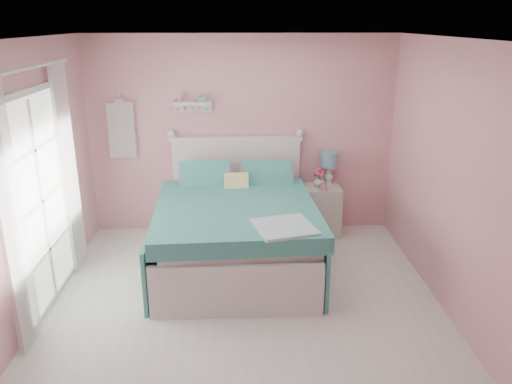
{
  "coord_description": "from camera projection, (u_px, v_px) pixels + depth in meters",
  "views": [
    {
      "loc": [
        -0.04,
        -4.21,
        2.75
      ],
      "look_at": [
        0.15,
        1.2,
        0.88
      ],
      "focal_mm": 35.0,
      "sensor_mm": 36.0,
      "label": 1
    }
  ],
  "objects": [
    {
      "name": "curtain_near",
      "position": [
        11.0,
        221.0,
        4.1
      ],
      "size": [
        0.04,
        0.4,
        2.32
      ],
      "primitive_type": "cube",
      "color": "white",
      "rests_on": "floor"
    },
    {
      "name": "hanging_dress",
      "position": [
        122.0,
        131.0,
        6.43
      ],
      "size": [
        0.34,
        0.03,
        0.72
      ],
      "primitive_type": "cube",
      "color": "white",
      "rests_on": "room_shell"
    },
    {
      "name": "nightstand",
      "position": [
        322.0,
        210.0,
        6.7
      ],
      "size": [
        0.46,
        0.45,
        0.66
      ],
      "color": "beige",
      "rests_on": "floor"
    },
    {
      "name": "room_shell",
      "position": [
        243.0,
        161.0,
        4.36
      ],
      "size": [
        4.5,
        4.5,
        4.5
      ],
      "color": "#CD828D",
      "rests_on": "floor"
    },
    {
      "name": "wall_shelf",
      "position": [
        192.0,
        104.0,
        6.36
      ],
      "size": [
        0.5,
        0.15,
        0.25
      ],
      "color": "silver",
      "rests_on": "room_shell"
    },
    {
      "name": "table_lamp",
      "position": [
        329.0,
        162.0,
        6.6
      ],
      "size": [
        0.22,
        0.22,
        0.45
      ],
      "color": "white",
      "rests_on": "nightstand"
    },
    {
      "name": "roses",
      "position": [
        319.0,
        173.0,
        6.53
      ],
      "size": [
        0.14,
        0.11,
        0.12
      ],
      "color": "#CA4564",
      "rests_on": "vase"
    },
    {
      "name": "bed",
      "position": [
        237.0,
        231.0,
        5.8
      ],
      "size": [
        1.86,
        2.29,
        1.31
      ],
      "rotation": [
        0.0,
        0.0,
        0.05
      ],
      "color": "silver",
      "rests_on": "floor"
    },
    {
      "name": "curtain_far",
      "position": [
        69.0,
        170.0,
        5.51
      ],
      "size": [
        0.04,
        0.4,
        2.32
      ],
      "primitive_type": "cube",
      "color": "white",
      "rests_on": "floor"
    },
    {
      "name": "french_door",
      "position": [
        41.0,
        202.0,
        4.84
      ],
      "size": [
        0.04,
        1.32,
        2.16
      ],
      "color": "silver",
      "rests_on": "floor"
    },
    {
      "name": "floor",
      "position": [
        245.0,
        317.0,
        4.88
      ],
      "size": [
        4.5,
        4.5,
        0.0
      ],
      "primitive_type": "plane",
      "color": "silver",
      "rests_on": "ground"
    },
    {
      "name": "teacup",
      "position": [
        323.0,
        187.0,
        6.47
      ],
      "size": [
        0.12,
        0.12,
        0.08
      ],
      "primitive_type": "imported",
      "rotation": [
        0.0,
        0.0,
        -0.17
      ],
      "color": "pink",
      "rests_on": "nightstand"
    },
    {
      "name": "vase",
      "position": [
        319.0,
        181.0,
        6.58
      ],
      "size": [
        0.19,
        0.19,
        0.16
      ],
      "primitive_type": "imported",
      "rotation": [
        0.0,
        0.0,
        0.28
      ],
      "color": "silver",
      "rests_on": "nightstand"
    }
  ]
}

